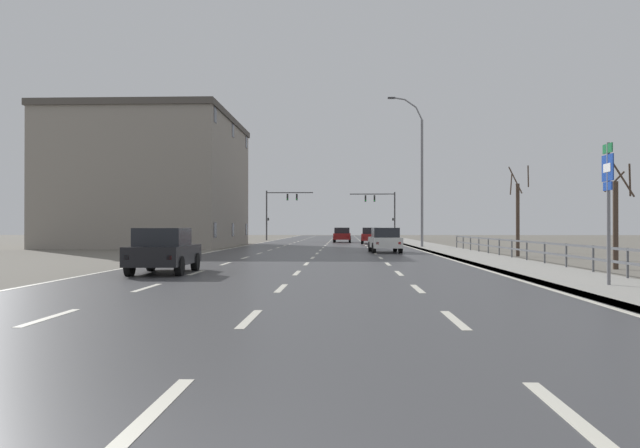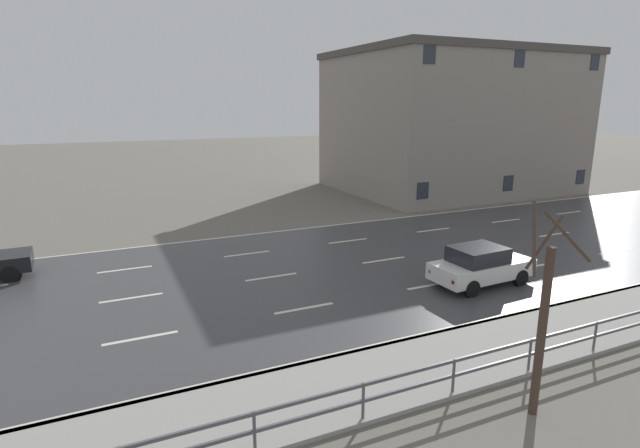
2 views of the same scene
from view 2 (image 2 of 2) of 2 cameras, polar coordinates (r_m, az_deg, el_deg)
ground_plane at (r=31.92m, az=28.59°, el=-0.65°), size 160.00×160.00×0.12m
guardrail at (r=10.81m, az=-7.58°, el=-21.88°), size 0.07×35.20×1.00m
car_far_right at (r=20.40m, az=17.99°, el=-4.53°), size 1.99×4.18×1.57m
brick_building at (r=42.37m, az=14.69°, el=11.33°), size 13.85×17.46×10.91m
bare_tree_mid at (r=12.18m, az=24.19°, el=-10.29°), size 1.26×1.24×4.95m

